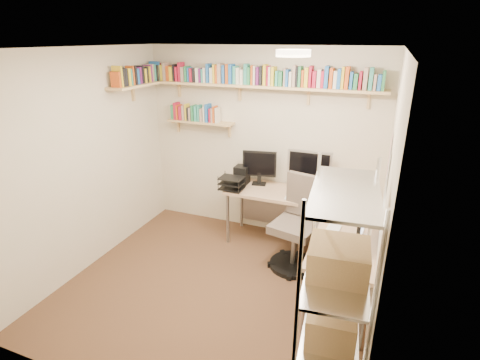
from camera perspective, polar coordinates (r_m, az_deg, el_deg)
name	(u,v)px	position (r m, az deg, el deg)	size (l,w,h in m)	color
ground	(216,286)	(4.33, -3.66, -15.82)	(3.20, 3.20, 0.00)	#4F3622
room_shell	(213,152)	(3.62, -4.15, 4.20)	(3.24, 3.04, 2.52)	beige
wall_shelves	(227,85)	(4.85, -1.97, 14.33)	(3.12, 1.09, 0.80)	#D9B77A
corner_desk	(301,203)	(4.54, 9.23, -3.47)	(1.98, 1.89, 1.29)	tan
office_chair	(297,230)	(4.48, 8.70, -7.54)	(0.60, 0.61, 1.11)	black
wire_rack	(334,300)	(2.56, 14.13, -17.27)	(0.47, 0.84, 1.87)	silver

